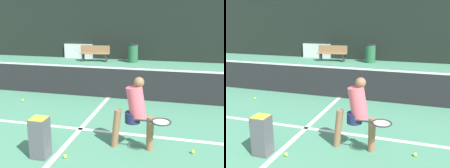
{
  "view_description": "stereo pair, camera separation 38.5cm",
  "coord_description": "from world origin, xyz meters",
  "views": [
    {
      "loc": [
        1.94,
        -0.48,
        2.33
      ],
      "look_at": [
        0.61,
        4.8,
        0.95
      ],
      "focal_mm": 42.0,
      "sensor_mm": 36.0,
      "label": 1
    },
    {
      "loc": [
        2.31,
        -0.37,
        2.33
      ],
      "look_at": [
        0.61,
        4.8,
        0.95
      ],
      "focal_mm": 42.0,
      "sensor_mm": 36.0,
      "label": 2
    }
  ],
  "objects": [
    {
      "name": "court_service_line",
      "position": [
        0.0,
        4.43,
        0.0
      ],
      "size": [
        8.25,
        0.1,
        0.01
      ],
      "primitive_type": "cube",
      "color": "white",
      "rests_on": "ground"
    },
    {
      "name": "court_center_mark",
      "position": [
        0.0,
        4.57,
        0.0
      ],
      "size": [
        0.1,
        4.44,
        0.01
      ],
      "primitive_type": "cube",
      "color": "white",
      "rests_on": "ground"
    },
    {
      "name": "net",
      "position": [
        0.0,
        6.79,
        0.51
      ],
      "size": [
        11.09,
        0.09,
        1.07
      ],
      "color": "slate",
      "rests_on": "ground"
    },
    {
      "name": "fence_back",
      "position": [
        0.0,
        14.19,
        1.85
      ],
      "size": [
        24.0,
        0.06,
        3.71
      ],
      "color": "black",
      "rests_on": "ground"
    },
    {
      "name": "player_practicing",
      "position": [
        1.28,
        3.87,
        0.72
      ],
      "size": [
        1.1,
        0.53,
        1.35
      ],
      "rotation": [
        0.0,
        0.0,
        0.03
      ],
      "color": "#8C6042",
      "rests_on": "ground"
    },
    {
      "name": "tennis_ball_scattered_2",
      "position": [
        2.3,
        3.93,
        0.03
      ],
      "size": [
        0.07,
        0.07,
        0.07
      ],
      "primitive_type": "sphere",
      "color": "#D1E033",
      "rests_on": "ground"
    },
    {
      "name": "tennis_ball_scattered_6",
      "position": [
        0.18,
        3.23,
        0.03
      ],
      "size": [
        0.07,
        0.07,
        0.07
      ],
      "primitive_type": "sphere",
      "color": "#D1E033",
      "rests_on": "ground"
    },
    {
      "name": "tennis_ball_scattered_8",
      "position": [
        -2.3,
        5.85,
        0.03
      ],
      "size": [
        0.07,
        0.07,
        0.07
      ],
      "primitive_type": "sphere",
      "color": "#D1E033",
      "rests_on": "ground"
    },
    {
      "name": "ball_hopper",
      "position": [
        -0.24,
        3.19,
        0.37
      ],
      "size": [
        0.28,
        0.28,
        0.71
      ],
      "color": "#4C4C51",
      "rests_on": "ground"
    },
    {
      "name": "courtside_bench",
      "position": [
        -2.47,
        13.21,
        0.47
      ],
      "size": [
        1.66,
        0.55,
        0.86
      ],
      "rotation": [
        0.0,
        0.0,
        0.1
      ],
      "color": "olive",
      "rests_on": "ground"
    },
    {
      "name": "trash_bin",
      "position": [
        -0.38,
        13.36,
        0.49
      ],
      "size": [
        0.56,
        0.56,
        0.98
      ],
      "color": "#28603D",
      "rests_on": "ground"
    },
    {
      "name": "parked_car",
      "position": [
        -3.77,
        16.27,
        0.58
      ],
      "size": [
        1.74,
        4.56,
        1.38
      ],
      "color": "silver",
      "rests_on": "ground"
    },
    {
      "name": "building_far",
      "position": [
        0.0,
        31.38,
        3.37
      ],
      "size": [
        36.0,
        2.4,
        6.74
      ],
      "primitive_type": "cube",
      "color": "gray",
      "rests_on": "ground"
    }
  ]
}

